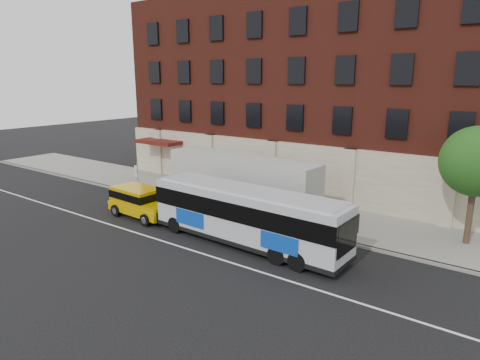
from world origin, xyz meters
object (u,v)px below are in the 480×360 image
Objects in this scene: yellow_suv at (139,200)px; shipping_container at (241,184)px; sign_pole at (137,176)px; street_tree at (477,164)px; city_bus at (246,214)px.

shipping_container reaches higher than yellow_suv.
yellow_suv is (4.27, -3.51, -0.38)m from sign_pole.
street_tree is at bearing 21.09° from yellow_suv.
shipping_container is (-13.22, -2.13, -2.57)m from street_tree.
street_tree is 11.98m from city_bus.
shipping_container is at bearing 7.82° from sign_pole.
street_tree is (22.04, 3.34, 2.96)m from sign_pole.
yellow_suv is (-8.22, -0.14, -0.64)m from city_bus.
city_bus is 1.01× the size of shipping_container.
shipping_container reaches higher than city_bus.
sign_pole is 22.49m from street_tree.
shipping_container reaches higher than sign_pole.
city_bus reaches higher than yellow_suv.
city_bus is 5.87m from shipping_container.
shipping_container is (-3.67, 4.59, 0.12)m from city_bus.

